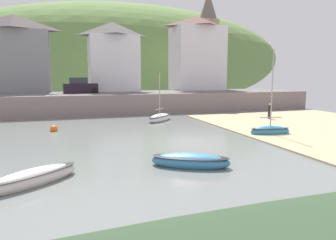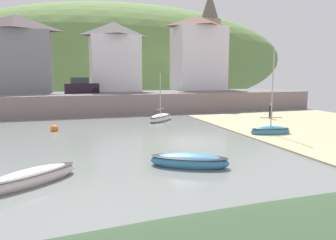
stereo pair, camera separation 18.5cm
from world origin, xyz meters
name	(u,v)px [view 1 (the left image)]	position (x,y,z in m)	size (l,w,h in m)	color
ground	(303,183)	(1.40, -9.56, 0.16)	(48.00, 41.00, 0.61)	slate
quay_seawall	(135,102)	(0.00, 17.50, 1.36)	(48.00, 9.40, 2.40)	gray
hillside_backdrop	(122,59)	(4.97, 55.20, 8.44)	(80.00, 44.00, 24.12)	#648646
waterfront_building_left	(16,53)	(-13.92, 25.20, 7.43)	(8.53, 4.59, 9.90)	gray
waterfront_building_centre	(113,56)	(-1.41, 25.20, 7.26)	(6.96, 5.71, 9.57)	silver
waterfront_building_right	(197,53)	(11.37, 25.20, 7.99)	(7.64, 6.10, 11.06)	silver
church_with_spire	(208,39)	(15.00, 29.20, 10.63)	(3.00, 3.00, 16.00)	tan
sailboat_far_left	(270,131)	(7.15, 0.62, 0.33)	(3.30, 1.53, 6.78)	teal
sailboat_tall_mast	(32,178)	(-9.44, -5.77, 0.27)	(4.20, 3.40, 0.88)	silver
rowboat_small_beached	(160,118)	(1.08, 10.59, 0.30)	(3.83, 3.98, 5.08)	white
motorboat_with_cabin	(190,161)	(-1.99, -5.37, 0.28)	(4.20, 3.08, 0.91)	teal
parked_car_near_slipway	(80,87)	(-6.28, 20.70, 3.20)	(4.21, 1.99, 1.95)	black
person_on_slipway	(270,110)	(12.29, 7.84, 0.98)	(0.34, 0.34, 1.62)	#282833
mooring_buoy	(54,129)	(-9.04, 7.59, 0.19)	(0.63, 0.63, 0.63)	orange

